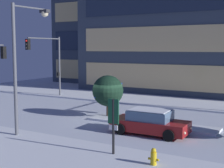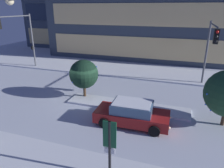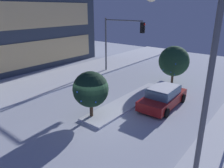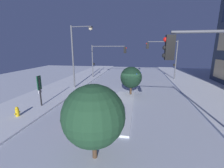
% 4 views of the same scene
% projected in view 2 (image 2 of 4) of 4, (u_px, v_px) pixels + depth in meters
% --- Properties ---
extents(ground, '(52.00, 52.00, 0.00)m').
position_uv_depth(ground, '(84.00, 99.00, 16.93)').
color(ground, silver).
extents(curb_strip_far, '(52.00, 5.20, 0.14)m').
position_uv_depth(curb_strip_far, '(116.00, 70.00, 24.56)').
color(curb_strip_far, silver).
rests_on(curb_strip_far, ground).
extents(median_strip, '(9.00, 1.80, 0.14)m').
position_uv_depth(median_strip, '(127.00, 106.00, 15.57)').
color(median_strip, silver).
rests_on(median_strip, ground).
extents(office_tower_secondary, '(15.57, 10.13, 12.27)m').
position_uv_depth(office_tower_secondary, '(75.00, 12.00, 39.27)').
color(office_tower_secondary, '#384251').
rests_on(office_tower_secondary, ground).
extents(car_near, '(4.69, 2.22, 1.49)m').
position_uv_depth(car_near, '(132.00, 114.00, 13.05)').
color(car_near, maroon).
rests_on(car_near, ground).
extents(traffic_light_corner_far_right, '(0.32, 4.95, 5.84)m').
position_uv_depth(traffic_light_corner_far_right, '(210.00, 44.00, 17.01)').
color(traffic_light_corner_far_right, '#565960').
rests_on(traffic_light_corner_far_right, ground).
extents(traffic_light_corner_far_left, '(0.32, 4.90, 6.24)m').
position_uv_depth(traffic_light_corner_far_left, '(20.00, 33.00, 22.80)').
color(traffic_light_corner_far_left, '#565960').
rests_on(traffic_light_corner_far_left, ground).
extents(parking_info_sign, '(0.55, 0.12, 2.77)m').
position_uv_depth(parking_info_sign, '(110.00, 144.00, 8.47)').
color(parking_info_sign, black).
rests_on(parking_info_sign, ground).
extents(decorated_tree_median, '(2.33, 2.28, 3.14)m').
position_uv_depth(decorated_tree_median, '(84.00, 74.00, 16.47)').
color(decorated_tree_median, '#473323').
rests_on(decorated_tree_median, ground).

